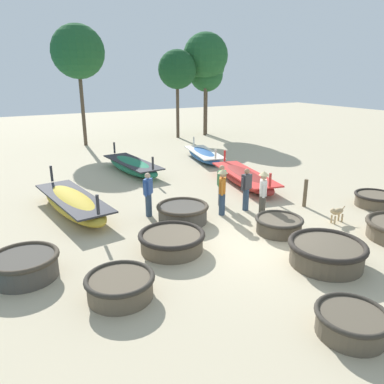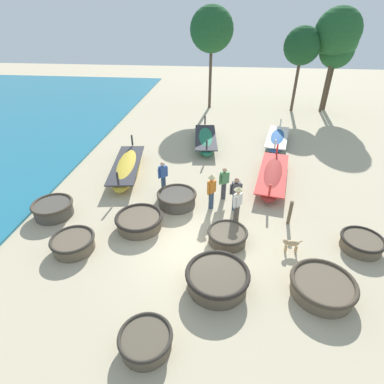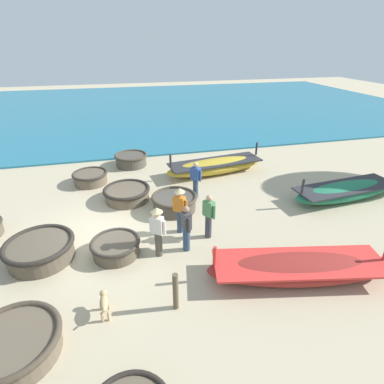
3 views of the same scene
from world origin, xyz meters
The scene contains 25 objects.
ground_plane centered at (0.00, 0.00, 0.00)m, with size 80.00×80.00×0.00m, color #BCAD8C.
coracle_tilted centered at (-2.42, 0.96, 0.30)m, with size 1.90×1.90×0.55m.
coracle_beside_post centered at (-4.45, -0.58, 0.29)m, with size 1.58×1.58×0.54m.
coracle_nearest centered at (-6.23, 1.37, 0.34)m, with size 1.69×1.69×0.62m.
coracle_center centered at (5.93, 0.59, 0.27)m, with size 1.52×1.52×0.49m.
coracle_far_left centered at (-1.17, 2.71, 0.33)m, with size 1.76×1.76×0.61m.
coracle_upturned centered at (0.78, -1.73, 0.35)m, with size 2.02×2.02×0.64m.
coracle_front_left centered at (-0.96, -3.93, 0.27)m, with size 1.42×1.42×0.50m.
coracle_front_right centered at (1.08, 0.46, 0.27)m, with size 1.51×1.51×0.50m.
long_boat_white_hull centered at (4.20, 10.42, 0.30)m, with size 2.11×4.50×1.02m.
long_boat_red_hull centered at (3.31, 5.32, 0.32)m, with size 2.25×5.22×1.11m.
long_boat_green_hull centered at (-0.38, 9.71, 0.35)m, with size 1.71×4.86×1.21m.
long_boat_blue_hull centered at (-4.22, 5.33, 0.37)m, with size 1.95×5.11×1.30m.
fisherman_with_hat centered at (0.87, 3.46, 0.84)m, with size 0.46×0.37×1.57m.
fisherman_hauling centered at (-1.96, 3.75, 0.84)m, with size 0.41×0.40×1.57m.
fisherman_by_coracle centered at (0.35, 2.62, 0.96)m, with size 0.38×0.44×1.67m.
fisherman_crouching centered at (1.38, 2.60, 0.84)m, with size 0.52×0.29×1.57m.
fisherman_standing_right centered at (1.43, 1.73, 0.96)m, with size 0.37×0.46×1.67m.
dog centered at (3.33, 0.15, 0.37)m, with size 0.69×0.22×0.55m.
mooring_post_shoreline centered at (3.55, 1.84, 0.53)m, with size 0.14×0.14×1.06m, color brown.
tree_right_mid centered at (8.83, 18.09, 6.01)m, with size 3.39×3.39×7.73m.
tree_left_mid centered at (9.17, 18.66, 5.29)m, with size 2.99×2.99×6.82m.
tree_leftmost centered at (9.26, 18.66, 4.61)m, with size 2.61×2.61×5.95m.
tree_center centered at (6.43, 18.11, 5.00)m, with size 2.83×2.83×6.44m.
tree_tall_back centered at (-0.63, 18.31, 6.07)m, with size 3.43×3.43×7.82m.
Camera 1 is at (-6.57, -7.76, 4.84)m, focal length 35.00 mm.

